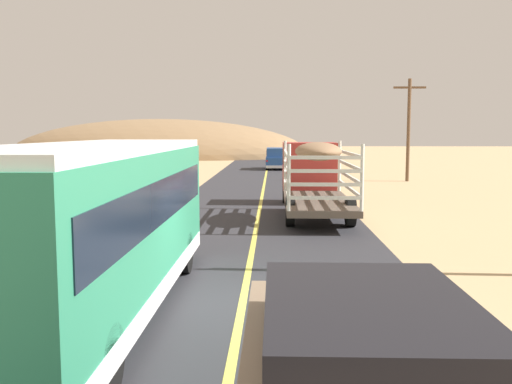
# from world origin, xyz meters

# --- Properties ---
(ground_plane) EXTENTS (240.00, 240.00, 0.00)m
(ground_plane) POSITION_xyz_m (0.00, 0.00, 0.00)
(ground_plane) COLOR tan
(road_surface) EXTENTS (8.00, 120.00, 0.02)m
(road_surface) POSITION_xyz_m (0.00, 0.00, 0.01)
(road_surface) COLOR #2D2D33
(road_surface) RESTS_ON ground
(road_centre_line) EXTENTS (0.16, 117.60, 0.00)m
(road_centre_line) POSITION_xyz_m (0.00, 0.00, 0.02)
(road_centre_line) COLOR #D8CC4C
(road_centre_line) RESTS_ON road_surface
(livestock_truck) EXTENTS (2.53, 9.70, 3.02)m
(livestock_truck) POSITION_xyz_m (2.30, 13.73, 1.79)
(livestock_truck) COLOR #B2332D
(livestock_truck) RESTS_ON road_surface
(bus) EXTENTS (2.54, 10.00, 3.21)m
(bus) POSITION_xyz_m (-2.65, -0.90, 1.75)
(bus) COLOR #2D8C66
(bus) RESTS_ON road_surface
(car_far) EXTENTS (1.90, 4.62, 1.93)m
(car_far) POSITION_xyz_m (0.86, 40.08, 1.09)
(car_far) COLOR #264C8C
(car_far) RESTS_ON road_surface
(power_pole_mid) EXTENTS (2.20, 0.24, 7.02)m
(power_pole_mid) POSITION_xyz_m (9.89, 28.19, 3.79)
(power_pole_mid) COLOR brown
(power_pole_mid) RESTS_ON ground
(distant_hill) EXTENTS (40.74, 20.67, 10.19)m
(distant_hill) POSITION_xyz_m (-14.83, 64.34, 0.00)
(distant_hill) COLOR #8D6E4C
(distant_hill) RESTS_ON ground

